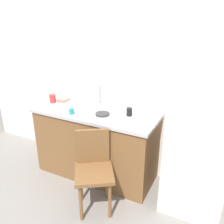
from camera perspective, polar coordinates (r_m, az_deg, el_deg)
The scene contains 14 objects.
ground_plane at distance 2.91m, azimuth -5.28°, elevation -22.17°, with size 8.00×8.00×0.00m, color gray.
back_wall at distance 3.04m, azimuth 3.79°, elevation 9.29°, with size 4.80×0.10×2.69m, color white.
cabinet_base at distance 3.20m, azimuth -3.65°, elevation -7.64°, with size 1.52×0.60×0.87m, color brown.
countertop at distance 2.99m, azimuth -3.86°, elevation -0.09°, with size 1.56×0.64×0.04m, color #B7B7BC.
faucet at distance 3.18m, azimuth -3.15°, elevation 4.48°, with size 0.02×0.02×0.29m, color #B7B7BC.
refrigerator at distance 2.79m, azimuth 19.39°, elevation -10.70°, with size 0.62×0.62×1.14m, color silver.
chair at distance 2.67m, azimuth -4.31°, elevation -12.87°, with size 0.55×0.55×0.89m.
dish_tray at distance 3.10m, azimuth -8.61°, elevation 1.38°, with size 0.28×0.20×0.05m, color white.
terracotta_bowl at distance 3.35m, azimuth -11.24°, elevation 2.83°, with size 0.16×0.16×0.05m, color gray.
hotplate at distance 2.87m, azimuth -2.22°, elevation -0.46°, with size 0.17×0.17×0.02m, color #2D2D2D.
cup_red at distance 3.34m, azimuth -13.77°, elevation 3.10°, with size 0.08×0.08×0.11m, color red.
cup_black at distance 2.84m, azimuth 4.08°, elevation 0.06°, with size 0.07×0.07×0.10m, color black.
cup_teal at distance 2.92m, azimuth -9.49°, elevation 0.18°, with size 0.06×0.06×0.07m, color teal.
cup_white at distance 2.75m, azimuth 6.91°, elevation -0.95°, with size 0.07×0.07×0.09m, color white.
Camera 1 is at (1.14, -1.73, 2.04)m, focal length 38.89 mm.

